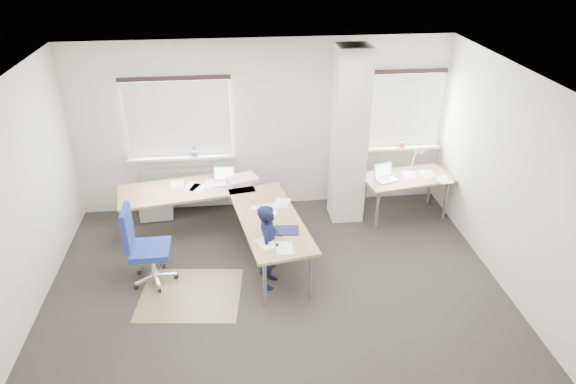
{
  "coord_description": "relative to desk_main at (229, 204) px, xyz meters",
  "views": [
    {
      "loc": [
        -0.44,
        -5.24,
        4.35
      ],
      "look_at": [
        0.24,
        0.9,
        1.05
      ],
      "focal_mm": 32.0,
      "sensor_mm": 36.0,
      "label": 1
    }
  ],
  "objects": [
    {
      "name": "desk_main",
      "position": [
        0.0,
        0.0,
        0.0
      ],
      "size": [
        2.82,
        2.63,
        0.96
      ],
      "rotation": [
        0.0,
        0.0,
        0.17
      ],
      "color": "olive",
      "rests_on": "ground"
    },
    {
      "name": "task_chair",
      "position": [
        -1.08,
        -0.78,
        -0.37
      ],
      "size": [
        0.62,
        0.61,
        1.14
      ],
      "rotation": [
        0.0,
        0.0,
        0.01
      ],
      "color": "navy",
      "rests_on": "ground"
    },
    {
      "name": "floor_mat",
      "position": [
        -0.55,
        -1.14,
        -0.69
      ],
      "size": [
        1.41,
        1.23,
        0.01
      ],
      "primitive_type": "cube",
      "rotation": [
        0.0,
        0.0,
        -0.11
      ],
      "color": "olive",
      "rests_on": "ground"
    },
    {
      "name": "desk_side",
      "position": [
        2.82,
        0.52,
        -0.01
      ],
      "size": [
        1.5,
        0.93,
        1.22
      ],
      "rotation": [
        0.0,
        0.0,
        0.17
      ],
      "color": "olive",
      "rests_on": "ground"
    },
    {
      "name": "person",
      "position": [
        0.51,
        -1.02,
        -0.09
      ],
      "size": [
        0.4,
        0.5,
        1.2
      ],
      "primitive_type": "imported",
      "rotation": [
        0.0,
        0.0,
        1.28
      ],
      "color": "black",
      "rests_on": "ground"
    },
    {
      "name": "white_crate",
      "position": [
        -1.2,
        0.96,
        -0.54
      ],
      "size": [
        0.54,
        0.4,
        0.31
      ],
      "primitive_type": "cube",
      "rotation": [
        0.0,
        0.0,
        0.07
      ],
      "color": "white",
      "rests_on": "ground"
    },
    {
      "name": "room_shell",
      "position": [
        0.76,
        -0.83,
        1.05
      ],
      "size": [
        6.04,
        5.04,
        2.82
      ],
      "color": "beige",
      "rests_on": "ground"
    },
    {
      "name": "ground",
      "position": [
        0.58,
        -1.29,
        -0.69
      ],
      "size": [
        6.0,
        6.0,
        0.0
      ],
      "primitive_type": "plane",
      "color": "black",
      "rests_on": "ground"
    }
  ]
}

